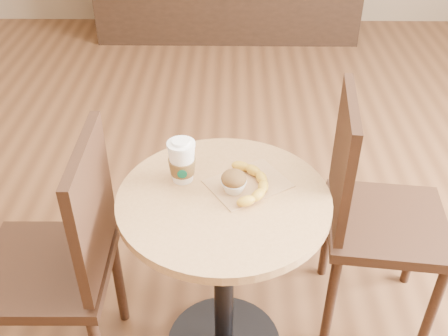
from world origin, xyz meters
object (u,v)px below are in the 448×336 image
(muffin, at_px, (234,181))
(banana, at_px, (252,183))
(chair_left, at_px, (64,258))
(cafe_table, at_px, (224,250))
(chair_right, at_px, (370,210))
(coffee_cup, at_px, (182,162))

(muffin, height_order, banana, muffin)
(chair_left, distance_m, muffin, 0.61)
(cafe_table, distance_m, muffin, 0.27)
(chair_right, bearing_deg, chair_left, 109.78)
(cafe_table, bearing_deg, coffee_cup, 146.88)
(chair_right, bearing_deg, cafe_table, 116.79)
(cafe_table, height_order, banana, banana)
(muffin, bearing_deg, coffee_cup, 159.93)
(coffee_cup, relative_size, muffin, 1.84)
(chair_left, relative_size, coffee_cup, 6.48)
(chair_left, bearing_deg, cafe_table, 95.08)
(chair_left, bearing_deg, coffee_cup, 109.13)
(coffee_cup, bearing_deg, banana, -15.31)
(chair_left, height_order, banana, chair_left)
(cafe_table, xyz_separation_m, muffin, (0.03, 0.03, 0.27))
(banana, bearing_deg, coffee_cup, 169.68)
(chair_right, bearing_deg, muffin, 115.18)
(coffee_cup, bearing_deg, cafe_table, -37.77)
(muffin, relative_size, banana, 0.34)
(cafe_table, relative_size, banana, 3.10)
(chair_right, xyz_separation_m, coffee_cup, (-0.66, -0.11, 0.28))
(chair_right, height_order, muffin, chair_right)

